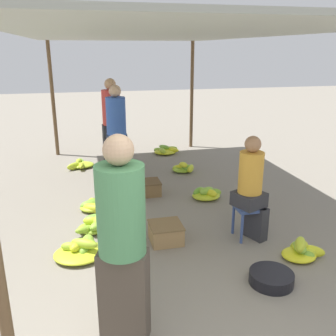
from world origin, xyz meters
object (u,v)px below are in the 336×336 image
at_px(stool, 248,212).
at_px(vendor_seated, 252,186).
at_px(crate_mid, 166,233).
at_px(crate_near, 149,188).
at_px(shopper_walking_mid, 117,129).
at_px(banana_pile_right_3, 166,151).
at_px(banana_pile_right_0, 206,194).
at_px(banana_pile_left_1, 95,225).
at_px(shopper_walking_far, 112,120).
at_px(vendor_foreground, 122,241).
at_px(banana_pile_left_0, 83,249).
at_px(banana_pile_left_3, 81,164).
at_px(banana_pile_right_1, 302,251).
at_px(basin_black, 271,278).
at_px(banana_pile_left_2, 94,206).
at_px(banana_pile_right_2, 184,168).

distance_m(stool, vendor_seated, 0.35).
height_order(vendor_seated, crate_mid, vendor_seated).
height_order(stool, crate_near, stool).
height_order(crate_near, shopper_walking_mid, shopper_walking_mid).
bearing_deg(banana_pile_right_3, crate_near, -109.45).
bearing_deg(stool, banana_pile_right_0, 93.16).
distance_m(banana_pile_left_1, shopper_walking_far, 3.32).
relative_size(vendor_foreground, banana_pile_left_0, 2.80).
bearing_deg(shopper_walking_far, shopper_walking_mid, -89.21).
xyz_separation_m(banana_pile_left_3, banana_pile_right_1, (2.45, -4.17, 0.03)).
relative_size(crate_near, crate_mid, 0.95).
xyz_separation_m(banana_pile_right_0, crate_near, (-0.88, 0.39, 0.04)).
distance_m(banana_pile_left_0, crate_near, 2.06).
height_order(vendor_seated, basin_black, vendor_seated).
height_order(basin_black, banana_pile_right_1, banana_pile_right_1).
xyz_separation_m(vendor_foreground, banana_pile_left_2, (-0.14, 2.73, -0.85)).
xyz_separation_m(crate_mid, shopper_walking_far, (-0.31, 3.64, 0.80)).
relative_size(vendor_foreground, shopper_walking_far, 1.00).
distance_m(banana_pile_left_0, crate_mid, 1.03).
relative_size(banana_pile_left_0, crate_mid, 1.55).
xyz_separation_m(banana_pile_right_0, banana_pile_right_2, (0.01, 1.38, 0.00)).
bearing_deg(banana_pile_left_1, crate_near, 51.19).
bearing_deg(banana_pile_left_0, shopper_walking_far, 79.07).
distance_m(banana_pile_left_0, banana_pile_left_2, 1.31).
distance_m(vendor_foreground, banana_pile_right_1, 2.43).
distance_m(stool, banana_pile_right_3, 4.19).
xyz_separation_m(banana_pile_right_2, shopper_walking_mid, (-1.28, 0.17, 0.81)).
height_order(stool, shopper_walking_far, shopper_walking_far).
distance_m(vendor_foreground, crate_near, 3.36).
xyz_separation_m(vendor_foreground, banana_pile_left_3, (-0.30, 4.95, -0.85)).
height_order(vendor_foreground, crate_mid, vendor_foreground).
distance_m(vendor_seated, banana_pile_right_1, 0.95).
relative_size(banana_pile_right_1, shopper_walking_mid, 0.31).
relative_size(banana_pile_left_3, banana_pile_right_3, 1.17).
distance_m(banana_pile_left_3, banana_pile_right_3, 2.04).
distance_m(vendor_foreground, vendor_seated, 2.26).
height_order(banana_pile_right_3, shopper_walking_mid, shopper_walking_mid).
xyz_separation_m(stool, banana_pile_right_2, (-0.06, 2.76, -0.27)).
relative_size(banana_pile_left_1, banana_pile_right_0, 0.94).
relative_size(banana_pile_left_2, banana_pile_right_3, 0.85).
xyz_separation_m(banana_pile_right_2, banana_pile_right_3, (-0.04, 1.42, -0.01)).
distance_m(banana_pile_left_1, banana_pile_right_0, 1.98).
bearing_deg(banana_pile_right_3, banana_pile_right_2, -88.33).
xyz_separation_m(banana_pile_right_3, crate_near, (-0.85, -2.42, 0.05)).
relative_size(banana_pile_left_2, crate_mid, 1.26).
bearing_deg(stool, shopper_walking_mid, 114.56).
distance_m(banana_pile_right_2, banana_pile_right_3, 1.42).
xyz_separation_m(vendor_foreground, crate_mid, (0.70, 1.53, -0.79)).
bearing_deg(vendor_seated, banana_pile_right_1, -57.59).
bearing_deg(banana_pile_left_3, shopper_walking_far, 17.75).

